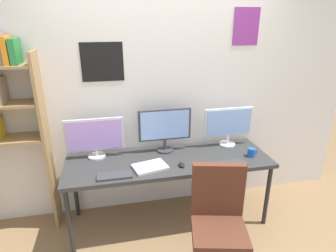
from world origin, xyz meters
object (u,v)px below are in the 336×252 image
at_px(monitor_left, 95,137).
at_px(monitor_right, 229,124).
at_px(keyboard_left, 115,176).
at_px(laptop_closed, 150,167).
at_px(monitor_center, 165,127).
at_px(desk, 169,164).
at_px(keyboard_right, 229,164).
at_px(coffee_mug, 251,152).
at_px(computer_mouse, 182,165).
at_px(office_chair, 217,234).

distance_m(monitor_left, monitor_right, 1.45).
distance_m(monitor_left, keyboard_left, 0.52).
distance_m(monitor_right, laptop_closed, 1.03).
bearing_deg(monitor_right, monitor_left, 180.00).
xyz_separation_m(monitor_left, monitor_center, (0.73, -0.00, 0.05)).
bearing_deg(monitor_left, desk, -16.30).
relative_size(keyboard_left, laptop_closed, 1.00).
xyz_separation_m(monitor_right, keyboard_left, (-1.29, -0.44, -0.24)).
relative_size(keyboard_right, laptop_closed, 1.07).
xyz_separation_m(keyboard_right, laptop_closed, (-0.78, 0.10, 0.00)).
relative_size(monitor_left, monitor_center, 1.04).
bearing_deg(keyboard_left, monitor_left, 110.59).
bearing_deg(coffee_mug, laptop_closed, -178.62).
xyz_separation_m(monitor_left, laptop_closed, (0.51, -0.35, -0.22)).
xyz_separation_m(desk, computer_mouse, (0.09, -0.17, 0.07)).
height_order(desk, coffee_mug, coffee_mug).
bearing_deg(coffee_mug, office_chair, -132.85).
xyz_separation_m(office_chair, laptop_closed, (-0.47, 0.63, 0.35)).
bearing_deg(monitor_right, desk, -163.70).
bearing_deg(keyboard_right, monitor_left, 161.02).
height_order(keyboard_right, laptop_closed, laptop_closed).
height_order(desk, computer_mouse, computer_mouse).
bearing_deg(coffee_mug, monitor_center, 159.63).
bearing_deg(monitor_center, computer_mouse, -76.48).
distance_m(monitor_left, computer_mouse, 0.93).
xyz_separation_m(monitor_right, keyboard_right, (-0.17, -0.44, -0.24)).
xyz_separation_m(keyboard_right, computer_mouse, (-0.47, 0.06, 0.01)).
bearing_deg(keyboard_left, laptop_closed, 15.71).
bearing_deg(laptop_closed, office_chair, -66.78).
xyz_separation_m(desk, laptop_closed, (-0.22, -0.13, 0.06)).
relative_size(monitor_center, computer_mouse, 5.88).
xyz_separation_m(office_chair, keyboard_right, (0.31, 0.53, 0.35)).
height_order(desk, monitor_left, monitor_left).
bearing_deg(office_chair, computer_mouse, 105.08).
bearing_deg(keyboard_right, monitor_right, 69.41).
relative_size(monitor_left, computer_mouse, 6.14).
relative_size(desk, office_chair, 2.11).
xyz_separation_m(monitor_right, computer_mouse, (-0.64, -0.38, -0.24)).
height_order(monitor_right, computer_mouse, monitor_right).
bearing_deg(monitor_left, office_chair, -44.96).
height_order(desk, keyboard_left, keyboard_left).
relative_size(monitor_center, laptop_closed, 1.76).
bearing_deg(keyboard_left, monitor_right, 18.98).
relative_size(monitor_center, keyboard_right, 1.65).
bearing_deg(desk, office_chair, -71.74).
bearing_deg(coffee_mug, keyboard_left, -175.09).
bearing_deg(monitor_right, monitor_center, 180.00).
bearing_deg(office_chair, coffee_mug, 47.15).
height_order(office_chair, laptop_closed, office_chair).
bearing_deg(monitor_right, office_chair, -115.87).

